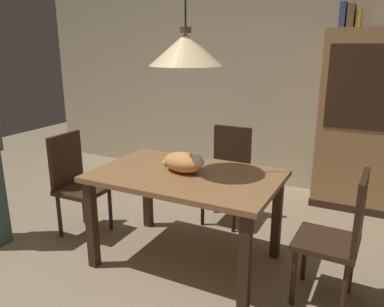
{
  "coord_description": "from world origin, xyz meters",
  "views": [
    {
      "loc": [
        1.36,
        -1.91,
        1.7
      ],
      "look_at": [
        0.03,
        0.72,
        0.85
      ],
      "focal_mm": 35.74,
      "sensor_mm": 36.0,
      "label": 1
    }
  ],
  "objects_px": {
    "chair_far_back": "(228,170)",
    "cat_sleeping": "(184,162)",
    "chair_left_side": "(76,180)",
    "chair_right_side": "(340,234)",
    "book_brown_thick": "(352,16)",
    "book_blue_wide": "(343,15)",
    "dining_table": "(186,186)",
    "pendant_lamp": "(186,49)",
    "book_yellow_short": "(359,18)",
    "hutch_bookcase": "(376,127)"
  },
  "relations": [
    {
      "from": "chair_far_back",
      "to": "cat_sleeping",
      "type": "distance_m",
      "value": 0.91
    },
    {
      "from": "chair_left_side",
      "to": "chair_far_back",
      "type": "xyz_separation_m",
      "value": [
        1.13,
        0.88,
        0.0
      ]
    },
    {
      "from": "chair_right_side",
      "to": "book_brown_thick",
      "type": "bearing_deg",
      "value": 97.58
    },
    {
      "from": "chair_left_side",
      "to": "chair_right_side",
      "type": "distance_m",
      "value": 2.26
    },
    {
      "from": "chair_far_back",
      "to": "cat_sleeping",
      "type": "relative_size",
      "value": 2.33
    },
    {
      "from": "chair_right_side",
      "to": "book_blue_wide",
      "type": "relative_size",
      "value": 3.88
    },
    {
      "from": "dining_table",
      "to": "chair_far_back",
      "type": "bearing_deg",
      "value": 90.04
    },
    {
      "from": "dining_table",
      "to": "pendant_lamp",
      "type": "relative_size",
      "value": 1.08
    },
    {
      "from": "chair_right_side",
      "to": "cat_sleeping",
      "type": "bearing_deg",
      "value": 178.46
    },
    {
      "from": "book_blue_wide",
      "to": "book_yellow_short",
      "type": "distance_m",
      "value": 0.15
    },
    {
      "from": "cat_sleeping",
      "to": "book_yellow_short",
      "type": "height_order",
      "value": "book_yellow_short"
    },
    {
      "from": "pendant_lamp",
      "to": "hutch_bookcase",
      "type": "distance_m",
      "value": 2.31
    },
    {
      "from": "chair_far_back",
      "to": "hutch_bookcase",
      "type": "xyz_separation_m",
      "value": [
        1.24,
        0.92,
        0.38
      ]
    },
    {
      "from": "cat_sleeping",
      "to": "book_yellow_short",
      "type": "distance_m",
      "value": 2.31
    },
    {
      "from": "dining_table",
      "to": "hutch_bookcase",
      "type": "relative_size",
      "value": 0.76
    },
    {
      "from": "chair_far_back",
      "to": "chair_right_side",
      "type": "distance_m",
      "value": 1.43
    },
    {
      "from": "dining_table",
      "to": "chair_far_back",
      "type": "height_order",
      "value": "chair_far_back"
    },
    {
      "from": "book_brown_thick",
      "to": "book_yellow_short",
      "type": "xyz_separation_m",
      "value": [
        0.07,
        0.0,
        -0.02
      ]
    },
    {
      "from": "book_blue_wide",
      "to": "book_yellow_short",
      "type": "xyz_separation_m",
      "value": [
        0.14,
        0.0,
        -0.03
      ]
    },
    {
      "from": "pendant_lamp",
      "to": "book_yellow_short",
      "type": "relative_size",
      "value": 6.5
    },
    {
      "from": "chair_left_side",
      "to": "book_brown_thick",
      "type": "distance_m",
      "value": 3.07
    },
    {
      "from": "hutch_bookcase",
      "to": "book_brown_thick",
      "type": "xyz_separation_m",
      "value": [
        -0.35,
        0.0,
        1.07
      ]
    },
    {
      "from": "book_brown_thick",
      "to": "book_yellow_short",
      "type": "height_order",
      "value": "book_brown_thick"
    },
    {
      "from": "chair_left_side",
      "to": "pendant_lamp",
      "type": "height_order",
      "value": "pendant_lamp"
    },
    {
      "from": "dining_table",
      "to": "chair_right_side",
      "type": "distance_m",
      "value": 1.14
    },
    {
      "from": "dining_table",
      "to": "chair_right_side",
      "type": "height_order",
      "value": "chair_right_side"
    },
    {
      "from": "chair_right_side",
      "to": "pendant_lamp",
      "type": "bearing_deg",
      "value": 179.88
    },
    {
      "from": "book_blue_wide",
      "to": "book_yellow_short",
      "type": "height_order",
      "value": "book_blue_wide"
    },
    {
      "from": "chair_far_back",
      "to": "hutch_bookcase",
      "type": "relative_size",
      "value": 0.5
    },
    {
      "from": "dining_table",
      "to": "book_blue_wide",
      "type": "xyz_separation_m",
      "value": [
        0.81,
        1.8,
        1.32
      ]
    },
    {
      "from": "dining_table",
      "to": "pendant_lamp",
      "type": "distance_m",
      "value": 1.01
    },
    {
      "from": "pendant_lamp",
      "to": "book_brown_thick",
      "type": "height_order",
      "value": "pendant_lamp"
    },
    {
      "from": "hutch_bookcase",
      "to": "pendant_lamp",
      "type": "bearing_deg",
      "value": -124.48
    },
    {
      "from": "cat_sleeping",
      "to": "chair_left_side",
      "type": "bearing_deg",
      "value": -178.44
    },
    {
      "from": "chair_left_side",
      "to": "chair_far_back",
      "type": "height_order",
      "value": "same"
    },
    {
      "from": "dining_table",
      "to": "book_blue_wide",
      "type": "bearing_deg",
      "value": 65.68
    },
    {
      "from": "chair_far_back",
      "to": "cat_sleeping",
      "type": "xyz_separation_m",
      "value": [
        -0.03,
        -0.85,
        0.32
      ]
    },
    {
      "from": "chair_left_side",
      "to": "chair_far_back",
      "type": "bearing_deg",
      "value": 37.94
    },
    {
      "from": "chair_far_back",
      "to": "chair_right_side",
      "type": "height_order",
      "value": "same"
    },
    {
      "from": "chair_left_side",
      "to": "pendant_lamp",
      "type": "distance_m",
      "value": 1.61
    },
    {
      "from": "pendant_lamp",
      "to": "hutch_bookcase",
      "type": "height_order",
      "value": "pendant_lamp"
    },
    {
      "from": "dining_table",
      "to": "book_brown_thick",
      "type": "xyz_separation_m",
      "value": [
        0.89,
        1.8,
        1.31
      ]
    },
    {
      "from": "dining_table",
      "to": "pendant_lamp",
      "type": "height_order",
      "value": "pendant_lamp"
    },
    {
      "from": "cat_sleeping",
      "to": "book_brown_thick",
      "type": "bearing_deg",
      "value": 62.55
    },
    {
      "from": "chair_right_side",
      "to": "dining_table",
      "type": "bearing_deg",
      "value": 179.88
    },
    {
      "from": "chair_left_side",
      "to": "book_blue_wide",
      "type": "relative_size",
      "value": 3.88
    },
    {
      "from": "pendant_lamp",
      "to": "book_blue_wide",
      "type": "xyz_separation_m",
      "value": [
        0.81,
        1.8,
        0.31
      ]
    },
    {
      "from": "chair_left_side",
      "to": "book_brown_thick",
      "type": "height_order",
      "value": "book_brown_thick"
    },
    {
      "from": "chair_far_back",
      "to": "chair_right_side",
      "type": "bearing_deg",
      "value": -37.96
    },
    {
      "from": "chair_left_side",
      "to": "book_blue_wide",
      "type": "bearing_deg",
      "value": 42.85
    }
  ]
}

